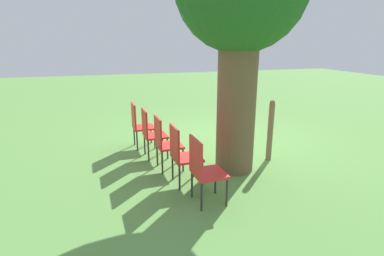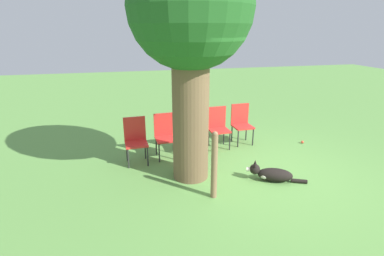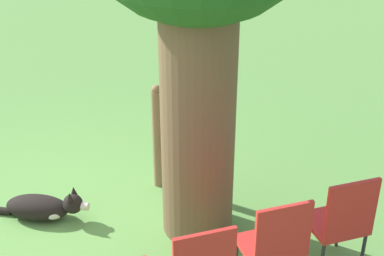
# 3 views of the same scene
# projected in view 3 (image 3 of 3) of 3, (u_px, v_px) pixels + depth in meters

# --- Properties ---
(ground_plane) EXTENTS (30.00, 30.00, 0.00)m
(ground_plane) POSITION_uv_depth(u_px,v_px,m) (52.00, 237.00, 4.88)
(ground_plane) COLOR #609947
(dog) EXTENTS (0.54, 1.01, 0.35)m
(dog) POSITION_uv_depth(u_px,v_px,m) (43.00, 207.00, 5.07)
(dog) COLOR black
(dog) RESTS_ON ground_plane
(fence_post) EXTENTS (0.10, 0.10, 1.14)m
(fence_post) POSITION_uv_depth(u_px,v_px,m) (158.00, 137.00, 5.39)
(fence_post) COLOR #846647
(fence_post) RESTS_ON ground_plane
(red_chair_3) EXTENTS (0.44, 0.46, 0.93)m
(red_chair_3) POSITION_uv_depth(u_px,v_px,m) (275.00, 244.00, 3.98)
(red_chair_3) COLOR red
(red_chair_3) RESTS_ON ground_plane
(red_chair_4) EXTENTS (0.44, 0.46, 0.93)m
(red_chair_4) POSITION_uv_depth(u_px,v_px,m) (341.00, 219.00, 4.25)
(red_chair_4) COLOR red
(red_chair_4) RESTS_ON ground_plane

